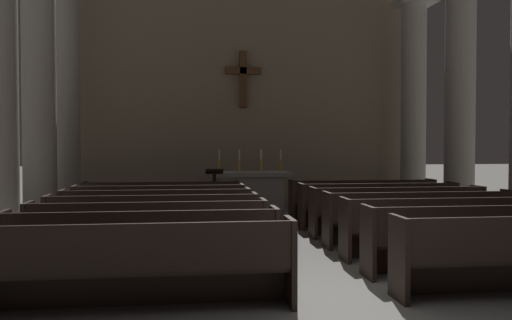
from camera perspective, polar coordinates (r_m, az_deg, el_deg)
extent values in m
plane|color=#66635E|center=(6.20, 9.41, -14.72)|extent=(80.00, 80.00, 0.00)
cube|color=black|center=(5.87, -12.72, -11.38)|extent=(3.24, 0.40, 0.05)
cube|color=black|center=(5.59, -12.96, -9.15)|extent=(3.24, 0.05, 0.50)
cube|color=black|center=(6.09, -12.55, -13.07)|extent=(3.24, 0.04, 0.40)
cube|color=black|center=(5.92, 3.66, -10.74)|extent=(0.06, 0.50, 0.95)
cube|color=black|center=(6.86, -11.92, -9.47)|extent=(3.24, 0.40, 0.05)
cube|color=black|center=(6.59, -12.09, -7.50)|extent=(3.24, 0.05, 0.50)
cube|color=black|center=(7.08, -11.79, -10.98)|extent=(3.24, 0.04, 0.40)
cube|color=black|center=(6.90, 2.02, -8.95)|extent=(0.06, 0.50, 0.95)
cube|color=black|center=(7.16, -25.37, -8.73)|extent=(0.06, 0.50, 0.95)
cube|color=black|center=(7.87, -11.32, -8.05)|extent=(3.24, 0.40, 0.05)
cube|color=black|center=(7.60, -11.45, -6.29)|extent=(3.24, 0.05, 0.50)
cube|color=black|center=(8.08, -11.23, -9.41)|extent=(3.24, 0.04, 0.40)
cube|color=black|center=(7.90, 0.80, -7.61)|extent=(0.06, 0.50, 0.95)
cube|color=black|center=(8.12, -23.13, -7.48)|extent=(0.06, 0.50, 0.95)
cube|color=black|center=(8.87, -10.87, -6.94)|extent=(3.24, 0.40, 0.05)
cube|color=black|center=(8.61, -10.97, -5.36)|extent=(3.24, 0.05, 0.50)
cube|color=black|center=(9.09, -10.79, -8.18)|extent=(3.24, 0.04, 0.40)
cube|color=black|center=(8.90, -0.15, -6.56)|extent=(0.06, 0.50, 0.95)
cube|color=black|center=(9.10, -21.37, -6.50)|extent=(0.06, 0.50, 0.95)
cube|color=black|center=(9.88, -10.51, -6.07)|extent=(3.24, 0.40, 0.05)
cube|color=black|center=(9.63, -10.59, -4.62)|extent=(3.24, 0.05, 0.50)
cube|color=black|center=(10.09, -10.44, -7.20)|extent=(3.24, 0.04, 0.40)
cube|color=black|center=(9.90, -0.90, -5.73)|extent=(0.06, 0.50, 0.95)
cube|color=black|center=(10.08, -19.96, -5.70)|extent=(0.06, 0.50, 0.95)
cube|color=black|center=(10.90, -10.21, -5.35)|extent=(3.24, 0.40, 0.05)
cube|color=black|center=(10.64, -10.28, -4.03)|extent=(3.24, 0.05, 0.50)
cube|color=black|center=(11.10, -10.16, -6.39)|extent=(3.24, 0.04, 0.40)
cube|color=black|center=(10.91, -1.50, -5.05)|extent=(0.06, 0.50, 0.95)
cube|color=black|center=(11.07, -18.80, -5.04)|extent=(0.06, 0.50, 0.95)
cube|color=black|center=(11.91, -9.97, -4.76)|extent=(3.24, 0.40, 0.05)
cube|color=black|center=(11.66, -10.03, -3.54)|extent=(3.24, 0.05, 0.50)
cube|color=black|center=(12.12, -9.93, -5.72)|extent=(3.24, 0.04, 0.40)
cube|color=black|center=(11.92, -2.01, -4.48)|extent=(0.06, 0.50, 0.95)
cube|color=black|center=(12.07, -17.84, -4.49)|extent=(0.06, 0.50, 0.95)
cube|color=black|center=(6.27, 14.97, -10.09)|extent=(0.06, 0.50, 0.95)
cube|color=black|center=(7.92, 23.25, -8.08)|extent=(3.24, 0.40, 0.05)
cube|color=black|center=(7.69, 24.13, -6.31)|extent=(3.24, 0.05, 0.50)
cube|color=black|center=(8.11, 22.57, -9.46)|extent=(3.24, 0.04, 0.40)
cube|color=black|center=(7.20, 11.84, -8.54)|extent=(0.06, 0.50, 0.95)
cube|color=black|center=(8.80, 19.83, -7.08)|extent=(3.24, 0.40, 0.05)
cube|color=black|center=(8.57, 20.54, -5.47)|extent=(3.24, 0.05, 0.50)
cube|color=black|center=(9.00, 19.29, -8.34)|extent=(3.24, 0.04, 0.40)
cube|color=black|center=(8.16, 9.46, -7.33)|extent=(0.06, 0.50, 0.95)
cube|color=black|center=(9.71, 17.06, -6.24)|extent=(3.24, 0.40, 0.05)
cube|color=black|center=(9.48, 17.63, -4.77)|extent=(3.24, 0.05, 0.50)
cube|color=black|center=(9.91, 16.61, -7.40)|extent=(3.24, 0.04, 0.40)
cube|color=black|center=(9.13, 7.59, -6.37)|extent=(0.06, 0.50, 0.95)
cube|color=black|center=(10.48, 25.38, -5.48)|extent=(0.06, 0.50, 0.95)
cube|color=black|center=(10.64, 14.77, -5.54)|extent=(3.24, 0.40, 0.05)
cube|color=black|center=(10.41, 15.25, -4.18)|extent=(3.24, 0.05, 0.50)
cube|color=black|center=(10.84, 14.40, -6.61)|extent=(3.24, 0.04, 0.40)
cube|color=black|center=(10.12, 6.09, -5.59)|extent=(0.06, 0.50, 0.95)
cube|color=black|center=(11.34, 22.58, -4.92)|extent=(0.06, 0.50, 0.95)
cube|color=black|center=(11.59, 12.86, -4.95)|extent=(3.24, 0.40, 0.05)
cube|color=black|center=(11.35, 13.26, -3.69)|extent=(3.24, 0.05, 0.50)
cube|color=black|center=(11.79, 12.55, -5.94)|extent=(3.24, 0.04, 0.40)
cube|color=black|center=(11.11, 4.86, -4.94)|extent=(0.06, 0.50, 0.95)
cube|color=black|center=(12.23, 20.18, -4.43)|extent=(0.06, 0.50, 0.95)
cube|color=black|center=(12.55, 11.24, -4.44)|extent=(3.24, 0.40, 0.05)
cube|color=black|center=(12.31, 11.58, -3.27)|extent=(3.24, 0.05, 0.50)
cube|color=black|center=(12.74, 10.97, -5.36)|extent=(3.24, 0.04, 0.40)
cube|color=black|center=(12.10, 3.83, -4.40)|extent=(0.06, 0.50, 0.95)
cube|color=black|center=(13.14, 18.11, -4.00)|extent=(0.06, 0.50, 0.95)
cube|color=#ADA89E|center=(13.07, -21.99, -5.72)|extent=(1.03, 1.03, 0.20)
cylinder|color=#ADA89E|center=(13.02, -22.12, 6.84)|extent=(0.74, 0.74, 5.91)
cube|color=#ADA89E|center=(14.33, 20.79, -5.07)|extent=(1.03, 1.03, 0.20)
cylinder|color=#ADA89E|center=(14.29, 20.91, 6.37)|extent=(0.74, 0.74, 5.91)
cube|color=#ADA89E|center=(15.72, -19.46, -4.47)|extent=(1.03, 1.03, 0.20)
cylinder|color=#ADA89E|center=(15.68, -19.56, 5.95)|extent=(0.74, 0.74, 5.91)
cube|color=#ADA89E|center=(16.78, 16.36, -4.07)|extent=(1.03, 1.03, 0.20)
cylinder|color=#ADA89E|center=(16.75, 16.44, 5.70)|extent=(0.74, 0.74, 5.91)
cube|color=#ADA89E|center=(17.24, 16.52, 15.81)|extent=(1.10, 1.10, 0.16)
cube|color=#A8A399|center=(14.70, -0.61, -3.47)|extent=(1.76, 0.72, 0.88)
cube|color=#A8A399|center=(14.66, -0.61, -1.52)|extent=(2.20, 0.90, 0.12)
cube|color=silver|center=(14.66, -0.61, -1.27)|extent=(2.09, 0.86, 0.01)
cylinder|color=#B79338|center=(14.58, -3.93, -1.22)|extent=(0.16, 0.16, 0.02)
cylinder|color=#B79338|center=(14.57, -3.93, -0.61)|extent=(0.07, 0.07, 0.34)
cylinder|color=silver|center=(14.57, -3.94, 0.59)|extent=(0.04, 0.04, 0.28)
cylinder|color=#B79338|center=(14.62, -1.78, -1.21)|extent=(0.16, 0.16, 0.02)
cylinder|color=#B79338|center=(14.62, -1.78, -0.60)|extent=(0.07, 0.07, 0.34)
cylinder|color=silver|center=(14.61, -1.78, 0.60)|extent=(0.04, 0.04, 0.28)
cylinder|color=#B79338|center=(14.69, 0.55, -1.19)|extent=(0.16, 0.16, 0.02)
cylinder|color=#B79338|center=(14.69, 0.55, -0.59)|extent=(0.07, 0.07, 0.34)
cylinder|color=silver|center=(14.68, 0.55, 0.61)|extent=(0.04, 0.04, 0.28)
cylinder|color=#B79338|center=(14.78, 2.66, -1.18)|extent=(0.16, 0.16, 0.02)
cylinder|color=#B79338|center=(14.77, 2.66, -0.58)|extent=(0.07, 0.07, 0.34)
cylinder|color=silver|center=(14.77, 2.66, 0.61)|extent=(0.04, 0.04, 0.28)
cube|color=gray|center=(16.83, -1.47, 7.33)|extent=(11.20, 0.25, 6.84)
cube|color=brown|center=(16.64, -1.39, 8.58)|extent=(0.21, 0.21, 1.73)
cube|color=brown|center=(16.67, -1.39, 9.47)|extent=(1.11, 0.21, 0.21)
cylinder|color=black|center=(13.46, -4.45, -5.74)|extent=(0.36, 0.36, 0.04)
cylinder|color=black|center=(13.41, -4.46, -3.60)|extent=(0.10, 0.10, 1.05)
cube|color=black|center=(13.37, -4.46, -1.23)|extent=(0.44, 0.31, 0.15)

